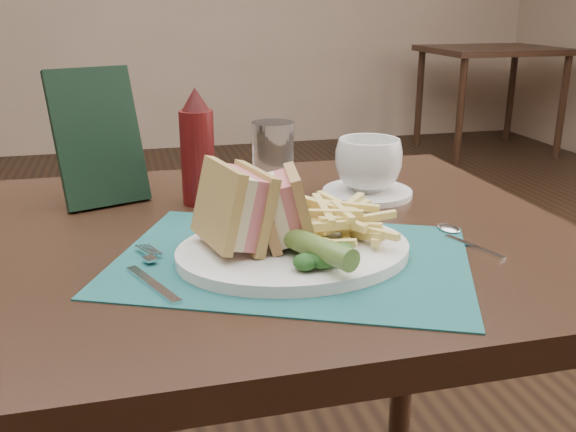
% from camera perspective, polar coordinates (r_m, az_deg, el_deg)
% --- Properties ---
extents(wall_back, '(6.00, 0.00, 6.00)m').
position_cam_1_polar(wall_back, '(4.97, -11.96, 5.87)').
color(wall_back, tan).
rests_on(wall_back, ground).
extents(table_bg_right, '(0.90, 0.75, 0.75)m').
position_cam_1_polar(table_bg_right, '(4.93, 17.34, 9.78)').
color(table_bg_right, black).
rests_on(table_bg_right, ground).
extents(placemat, '(0.53, 0.47, 0.00)m').
position_cam_1_polar(placemat, '(0.81, 0.37, -3.88)').
color(placemat, '#1A5453').
rests_on(placemat, table_main).
extents(plate, '(0.31, 0.25, 0.01)m').
position_cam_1_polar(plate, '(0.82, 0.52, -3.15)').
color(plate, white).
rests_on(plate, placemat).
extents(sandwich_half_a, '(0.10, 0.12, 0.11)m').
position_cam_1_polar(sandwich_half_a, '(0.79, -6.23, 0.69)').
color(sandwich_half_a, tan).
rests_on(sandwich_half_a, plate).
extents(sandwich_half_b, '(0.09, 0.10, 0.10)m').
position_cam_1_polar(sandwich_half_b, '(0.80, -1.91, 0.72)').
color(sandwich_half_b, tan).
rests_on(sandwich_half_b, plate).
extents(kale_garnish, '(0.11, 0.08, 0.03)m').
position_cam_1_polar(kale_garnish, '(0.76, 2.55, -3.22)').
color(kale_garnish, '#163E16').
rests_on(kale_garnish, plate).
extents(pickle_spear, '(0.07, 0.12, 0.03)m').
position_cam_1_polar(pickle_spear, '(0.75, 2.50, -2.77)').
color(pickle_spear, '#4A6C29').
rests_on(pickle_spear, plate).
extents(fries_pile, '(0.18, 0.20, 0.05)m').
position_cam_1_polar(fries_pile, '(0.84, 4.36, -0.11)').
color(fries_pile, '#E7D273').
rests_on(fries_pile, plate).
extents(fork, '(0.10, 0.17, 0.01)m').
position_cam_1_polar(fork, '(0.78, -12.05, -4.77)').
color(fork, silver).
rests_on(fork, placemat).
extents(spoon, '(0.08, 0.15, 0.01)m').
position_cam_1_polar(spoon, '(0.91, 15.41, -1.91)').
color(spoon, silver).
rests_on(spoon, table_main).
extents(saucer, '(0.19, 0.19, 0.01)m').
position_cam_1_polar(saucer, '(1.09, 7.06, 2.08)').
color(saucer, white).
rests_on(saucer, table_main).
extents(coffee_cup, '(0.15, 0.15, 0.09)m').
position_cam_1_polar(coffee_cup, '(1.08, 7.16, 4.57)').
color(coffee_cup, white).
rests_on(coffee_cup, saucer).
extents(drinking_glass, '(0.07, 0.07, 0.13)m').
position_cam_1_polar(drinking_glass, '(1.04, -1.33, 4.80)').
color(drinking_glass, white).
rests_on(drinking_glass, table_main).
extents(ketchup_bottle, '(0.07, 0.07, 0.19)m').
position_cam_1_polar(ketchup_bottle, '(1.03, -8.07, 6.12)').
color(ketchup_bottle, '#500D0F').
rests_on(ketchup_bottle, table_main).
extents(check_presenter, '(0.15, 0.12, 0.21)m').
position_cam_1_polar(check_presenter, '(1.07, -16.54, 6.73)').
color(check_presenter, black).
rests_on(check_presenter, table_main).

